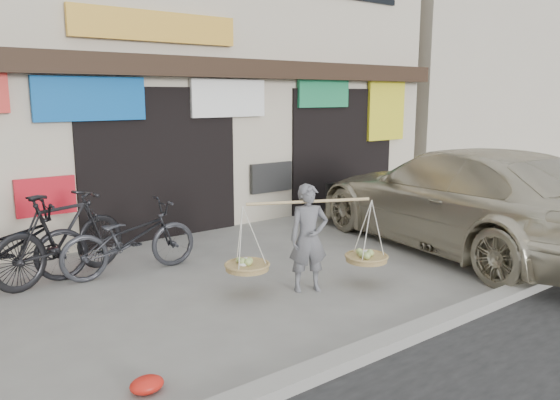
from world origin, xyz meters
TOP-DOWN VIEW (x-y plane):
  - ground at (0.00, 0.00)m, footprint 70.00×70.00m
  - kerb at (0.00, -2.00)m, footprint 70.00×0.25m
  - shophouse_block at (-0.00, 6.42)m, footprint 14.00×6.32m
  - neighbor_east at (13.50, 7.00)m, footprint 12.00×7.00m
  - street_vendor at (0.32, -0.20)m, footprint 2.06×1.23m
  - bike_0 at (-2.88, 2.22)m, footprint 2.20×0.81m
  - bike_1 at (-2.13, 2.23)m, footprint 2.17×1.23m
  - bike_2 at (-1.28, 1.91)m, footprint 2.02×0.77m
  - suv at (3.69, -0.17)m, footprint 3.31×6.21m
  - red_bag at (-2.46, -1.29)m, footprint 0.31×0.25m

SIDE VIEW (x-z plane):
  - ground at x=0.00m, z-range 0.00..0.00m
  - kerb at x=0.00m, z-range 0.00..0.12m
  - red_bag at x=-2.46m, z-range 0.00..0.14m
  - bike_2 at x=-1.28m, z-range 0.00..1.05m
  - bike_0 at x=-2.88m, z-range 0.00..1.15m
  - bike_1 at x=-2.13m, z-range 0.00..1.26m
  - street_vendor at x=0.32m, z-range -0.07..1.36m
  - suv at x=3.69m, z-range 0.00..1.71m
  - neighbor_east at x=13.50m, z-range 0.00..6.40m
  - shophouse_block at x=0.00m, z-range -0.05..6.95m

